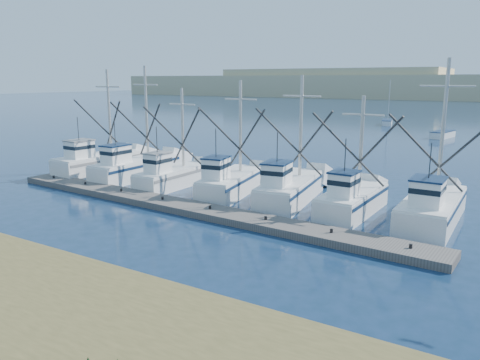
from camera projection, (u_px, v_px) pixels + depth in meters
name	position (u px, v px, depth m)	size (l,w,h in m)	color
ground	(216.00, 268.00, 20.74)	(500.00, 500.00, 0.00)	#0D253C
floating_dock	(185.00, 207.00, 29.79)	(32.05, 2.14, 0.43)	#5D5853
trawler_fleet	(224.00, 180.00, 34.10)	(30.52, 8.83, 9.41)	white
sailboat_near	(443.00, 134.00, 66.76)	(2.79, 5.38, 8.10)	white
sailboat_far	(387.00, 122.00, 85.52)	(2.68, 5.63, 8.10)	white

